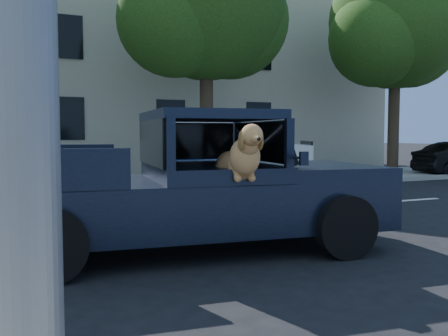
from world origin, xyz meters
name	(u,v)px	position (x,y,z in m)	size (l,w,h in m)	color
ground	(115,271)	(0.00, 0.00, 0.00)	(120.00, 120.00, 0.00)	black
far_sidewalk	(51,188)	(0.00, 9.20, 0.07)	(60.00, 4.00, 0.15)	gray
lane_stripes	(182,216)	(2.00, 3.40, 0.01)	(21.60, 0.14, 0.01)	silver
street_tree_mid	(207,9)	(5.03, 9.62, 5.71)	(6.00, 5.20, 8.60)	#332619
street_tree_right	(396,30)	(13.03, 9.62, 5.71)	(6.00, 5.20, 8.60)	#332619
building_main	(106,68)	(3.00, 16.50, 4.50)	(26.00, 6.00, 9.00)	#BAB39A
pickup_truck	(184,204)	(1.10, 0.66, 0.66)	(5.66, 3.07, 1.95)	black
mail_truck	(238,160)	(4.83, 6.76, 0.89)	(4.06, 2.93, 2.03)	silver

